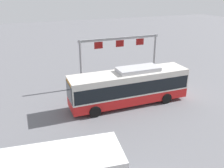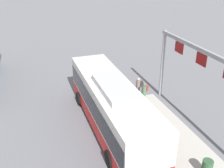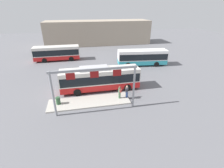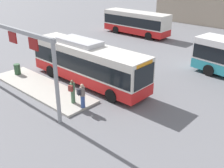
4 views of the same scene
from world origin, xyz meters
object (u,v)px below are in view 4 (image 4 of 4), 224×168
bus_main (87,62)px  person_boarding (72,91)px  bus_background_right (136,22)px  trash_bin (17,69)px  person_waiting_near (82,95)px

bus_main → person_boarding: size_ratio=6.59×
bus_main → person_boarding: (2.02, -3.24, -0.76)m
bus_background_right → trash_bin: bus_background_right is taller
bus_background_right → trash_bin: 18.90m
bus_main → trash_bin: 6.45m
bus_main → bus_background_right: bus_main is taller
person_waiting_near → trash_bin: 8.53m
bus_background_right → person_waiting_near: (10.26, -18.95, -0.73)m
bus_background_right → person_waiting_near: 21.56m
person_boarding → bus_background_right: bearing=3.3°
bus_main → trash_bin: size_ratio=12.22×
person_boarding → bus_main: bearing=9.2°
trash_bin → bus_background_right: bearing=95.3°
person_boarding → person_waiting_near: size_ratio=1.00×
bus_main → person_waiting_near: (2.97, -3.22, -0.76)m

